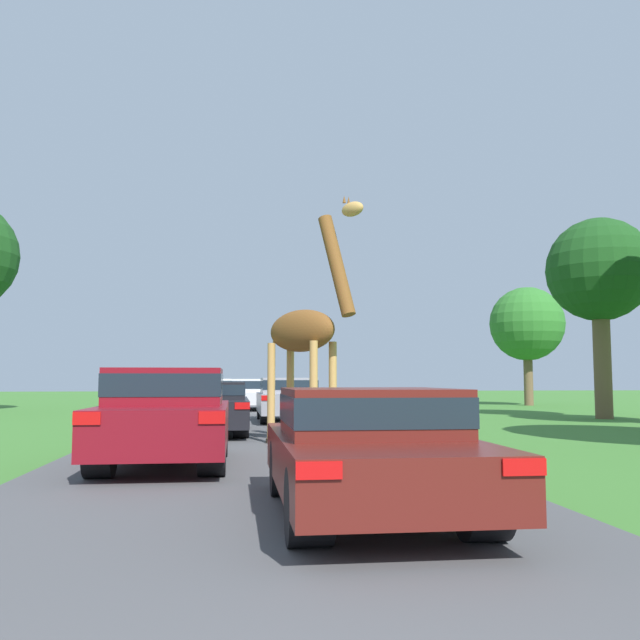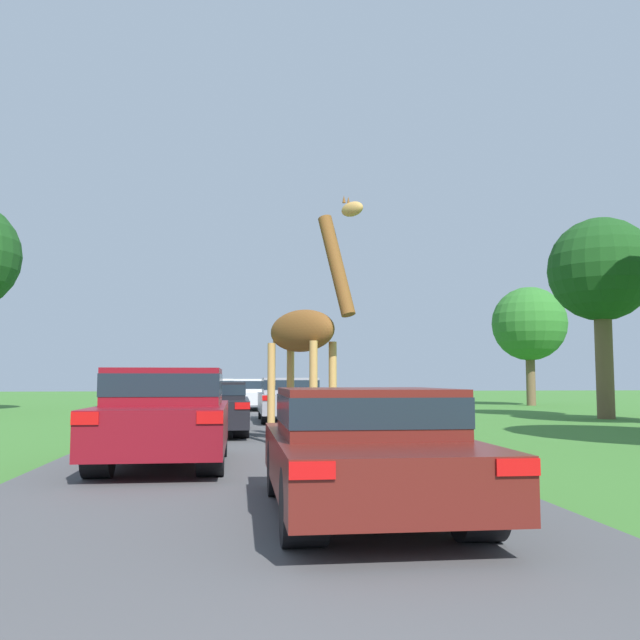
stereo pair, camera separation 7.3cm
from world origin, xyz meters
TOP-DOWN VIEW (x-y plane):
  - road at (0.00, 30.00)m, footprint 6.61×120.00m
  - giraffe_near_road at (1.25, 13.33)m, footprint 2.03×2.46m
  - car_lead_maroon at (1.12, 5.90)m, footprint 1.88×4.18m
  - car_queue_right at (1.50, 21.47)m, footprint 1.95×4.67m
  - car_queue_left at (0.48, 30.29)m, footprint 1.99×4.62m
  - car_far_ahead at (-0.86, 16.62)m, footprint 1.88×4.81m
  - car_verge_right at (-1.35, 10.12)m, footprint 1.95×4.18m
  - car_rear_follower at (-1.16, 25.66)m, footprint 1.71×3.99m
  - tree_left_edge at (12.69, 21.54)m, footprint 3.71×3.71m
  - tree_right_cluster at (15.32, 33.56)m, footprint 3.96×3.96m

SIDE VIEW (x-z plane):
  - road at x=0.00m, z-range 0.00..0.00m
  - car_lead_maroon at x=1.12m, z-range 0.05..1.34m
  - car_far_ahead at x=-0.86m, z-range 0.05..1.37m
  - car_rear_follower at x=-1.16m, z-range 0.04..1.45m
  - car_queue_left at x=0.48m, z-range 0.05..1.46m
  - car_queue_right at x=1.50m, z-range 0.06..1.49m
  - car_verge_right at x=-1.35m, z-range 0.04..1.60m
  - giraffe_near_road at x=1.25m, z-range -0.16..4.99m
  - tree_right_cluster at x=15.32m, z-range 1.16..7.52m
  - tree_left_edge at x=12.69m, z-range 1.64..8.82m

